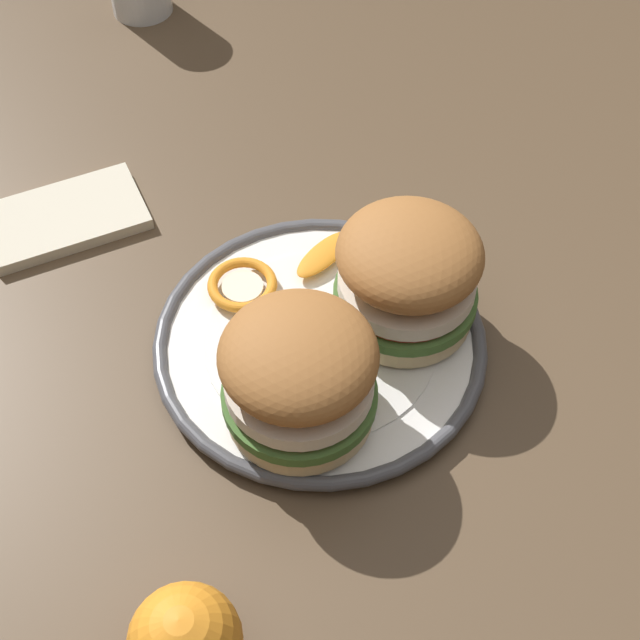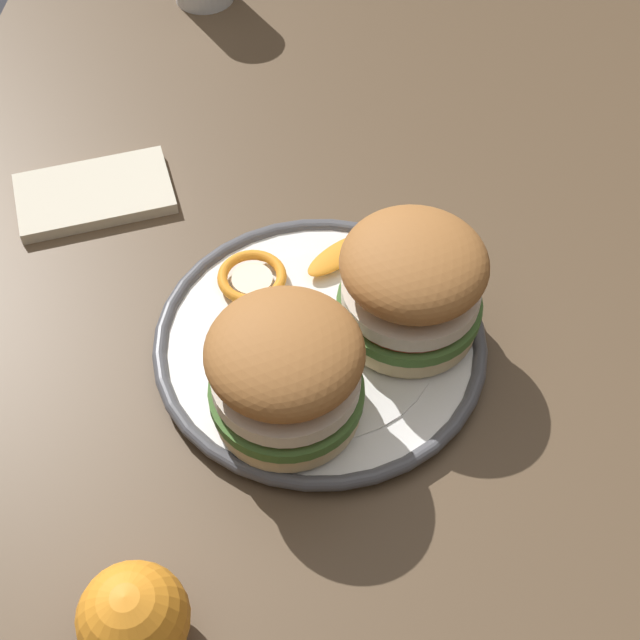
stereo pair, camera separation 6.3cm
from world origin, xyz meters
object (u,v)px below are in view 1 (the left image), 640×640
Objects in this scene: dining_table at (361,361)px; dinner_plate at (320,343)px; sandwich_half_right at (299,374)px; sandwich_half_left at (408,274)px.

dinner_plate reaches higher than dining_table.
sandwich_half_right is (0.14, -0.06, 0.18)m from dining_table.
sandwich_half_left is 0.13m from sandwich_half_right.
dining_table is at bearing 155.17° from sandwich_half_right.
sandwich_half_left is at bearing 135.33° from sandwich_half_right.
dining_table is 6.92× the size of sandwich_half_left.
dinner_plate is 0.09m from sandwich_half_right.
dining_table is 6.96× the size of sandwich_half_right.
sandwich_half_left is (-0.02, 0.07, 0.06)m from dinner_plate.
sandwich_half_right reaches higher than dinner_plate.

